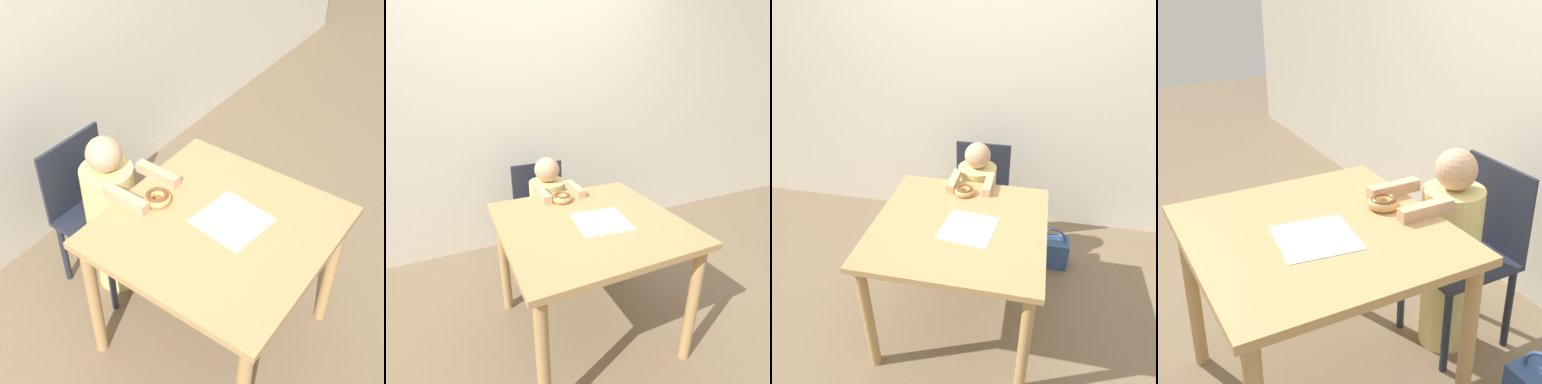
{
  "view_description": "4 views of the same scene",
  "coord_description": "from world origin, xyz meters",
  "views": [
    {
      "loc": [
        -1.43,
        -0.9,
        2.39
      ],
      "look_at": [
        -0.0,
        0.14,
        0.9
      ],
      "focal_mm": 50.0,
      "sensor_mm": 36.0,
      "label": 1
    },
    {
      "loc": [
        -0.66,
        -1.3,
        1.53
      ],
      "look_at": [
        -0.0,
        0.14,
        0.9
      ],
      "focal_mm": 28.0,
      "sensor_mm": 36.0,
      "label": 2
    },
    {
      "loc": [
        0.37,
        -1.64,
        2.0
      ],
      "look_at": [
        -0.0,
        0.14,
        0.9
      ],
      "focal_mm": 35.0,
      "sensor_mm": 36.0,
      "label": 3
    },
    {
      "loc": [
        1.59,
        -0.72,
        1.72
      ],
      "look_at": [
        -0.0,
        0.14,
        0.9
      ],
      "focal_mm": 50.0,
      "sensor_mm": 36.0,
      "label": 4
    }
  ],
  "objects": [
    {
      "name": "chair",
      "position": [
        -0.02,
        0.77,
        0.45
      ],
      "size": [
        0.41,
        0.43,
        0.86
      ],
      "color": "#232838",
      "rests_on": "ground_plane"
    },
    {
      "name": "wall_back",
      "position": [
        0.0,
        1.29,
        1.25
      ],
      "size": [
        8.0,
        0.05,
        2.5
      ],
      "color": "silver",
      "rests_on": "ground_plane"
    },
    {
      "name": "napkin",
      "position": [
        0.06,
        -0.03,
        0.78
      ],
      "size": [
        0.31,
        0.31,
        0.0
      ],
      "color": "white",
      "rests_on": "dining_table"
    },
    {
      "name": "donut",
      "position": [
        -0.04,
        0.31,
        0.8
      ],
      "size": [
        0.13,
        0.13,
        0.05
      ],
      "color": "tan",
      "rests_on": "dining_table"
    },
    {
      "name": "dining_table",
      "position": [
        0.0,
        0.0,
        0.66
      ],
      "size": [
        0.95,
        0.94,
        0.78
      ],
      "color": "tan",
      "rests_on": "ground_plane"
    },
    {
      "name": "handbag",
      "position": [
        0.56,
        0.68,
        0.12
      ],
      "size": [
        0.26,
        0.16,
        0.33
      ],
      "color": "#2D4C84",
      "rests_on": "ground_plane"
    },
    {
      "name": "ground_plane",
      "position": [
        0.0,
        0.0,
        0.0
      ],
      "size": [
        12.0,
        12.0,
        0.0
      ],
      "primitive_type": "plane",
      "color": "#7A664C"
    },
    {
      "name": "child_figure",
      "position": [
        -0.02,
        0.65,
        0.49
      ],
      "size": [
        0.28,
        0.49,
        0.97
      ],
      "color": "#E0D17F",
      "rests_on": "ground_plane"
    }
  ]
}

